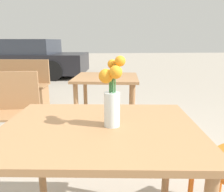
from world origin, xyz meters
name	(u,v)px	position (x,y,z in m)	size (l,w,h in m)	color
table_front	(100,145)	(0.00, 0.00, 0.64)	(1.05, 0.85, 0.74)	#9E7047
flower_vase	(112,97)	(0.06, 0.00, 0.90)	(0.13, 0.13, 0.35)	silver
bench_middle	(5,83)	(-1.52, 2.75, 0.45)	(1.51, 0.55, 0.85)	#9E7047
table_back	(106,88)	(0.12, 1.51, 0.61)	(0.82, 0.79, 0.75)	#9E7047
parked_car	(20,59)	(-2.46, 6.53, 0.58)	(4.54, 2.34, 1.20)	black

